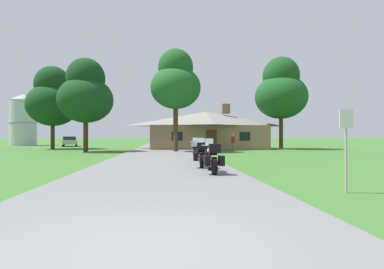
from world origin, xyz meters
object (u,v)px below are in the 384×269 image
(motorcycle_yellow_second_in_row, at_px, (202,155))
(tree_left_near, at_px, (86,94))
(motorcycle_silver_third_in_row, at_px, (202,152))
(metal_signpost_roadside, at_px, (346,140))
(motorcycle_black_farthest_in_row, at_px, (195,150))
(tree_by_lodge_front, at_px, (176,82))
(tree_left_far, at_px, (53,99))
(metal_silo_distant, at_px, (23,120))
(bystander_red_shirt_near_lodge, at_px, (233,142))
(motorcycle_white_nearest_to_camera, at_px, (213,159))
(parked_silver_suv_far_left, at_px, (70,141))
(tree_right_of_lodge, at_px, (281,91))

(motorcycle_yellow_second_in_row, distance_m, tree_left_near, 18.29)
(motorcycle_silver_third_in_row, height_order, metal_signpost_roadside, metal_signpost_roadside)
(motorcycle_black_farthest_in_row, height_order, tree_by_lodge_front, tree_by_lodge_front)
(metal_signpost_roadside, height_order, tree_by_lodge_front, tree_by_lodge_front)
(tree_by_lodge_front, xyz_separation_m, tree_left_far, (-13.71, 7.64, -0.76))
(motorcycle_yellow_second_in_row, distance_m, metal_silo_distant, 42.31)
(motorcycle_silver_third_in_row, distance_m, bystander_red_shirt_near_lodge, 12.44)
(motorcycle_silver_third_in_row, bearing_deg, motorcycle_white_nearest_to_camera, -90.25)
(parked_silver_suv_far_left, bearing_deg, motorcycle_silver_third_in_row, -76.99)
(tree_left_far, bearing_deg, metal_silo_distant, 124.98)
(motorcycle_yellow_second_in_row, xyz_separation_m, motorcycle_black_farthest_in_row, (0.09, 4.07, 0.01))
(bystander_red_shirt_near_lodge, distance_m, tree_by_lodge_front, 7.63)
(tree_right_of_lodge, bearing_deg, motorcycle_black_farthest_in_row, -126.20)
(motorcycle_silver_third_in_row, xyz_separation_m, tree_left_far, (-14.71, 19.70, 5.07))
(parked_silver_suv_far_left, bearing_deg, motorcycle_yellow_second_in_row, -79.02)
(bystander_red_shirt_near_lodge, bearing_deg, tree_right_of_lodge, 117.78)
(tree_left_near, relative_size, metal_silo_distant, 1.10)
(motorcycle_silver_third_in_row, relative_size, tree_right_of_lodge, 0.20)
(motorcycle_white_nearest_to_camera, bearing_deg, metal_silo_distant, 123.74)
(motorcycle_white_nearest_to_camera, height_order, tree_left_far, tree_left_far)
(motorcycle_white_nearest_to_camera, bearing_deg, tree_by_lodge_front, 94.21)
(tree_by_lodge_front, xyz_separation_m, tree_left_near, (-8.33, 1.05, -1.02))
(motorcycle_white_nearest_to_camera, distance_m, tree_left_near, 20.27)
(motorcycle_yellow_second_in_row, distance_m, motorcycle_black_farthest_in_row, 4.07)
(motorcycle_white_nearest_to_camera, distance_m, bystander_red_shirt_near_lodge, 16.56)
(bystander_red_shirt_near_lodge, relative_size, tree_by_lodge_front, 0.18)
(metal_signpost_roadside, relative_size, tree_left_near, 0.25)
(motorcycle_yellow_second_in_row, height_order, metal_silo_distant, metal_silo_distant)
(motorcycle_yellow_second_in_row, height_order, bystander_red_shirt_near_lodge, bystander_red_shirt_near_lodge)
(motorcycle_yellow_second_in_row, bearing_deg, metal_signpost_roadside, -57.45)
(tree_by_lodge_front, distance_m, parked_silver_suv_far_left, 22.53)
(motorcycle_black_farthest_in_row, xyz_separation_m, parked_silver_suv_far_left, (-15.33, 26.30, 0.16))
(motorcycle_black_farthest_in_row, bearing_deg, parked_silver_suv_far_left, 126.73)
(motorcycle_silver_third_in_row, relative_size, motorcycle_black_farthest_in_row, 1.00)
(tree_left_near, bearing_deg, motorcycle_silver_third_in_row, -54.54)
(motorcycle_white_nearest_to_camera, bearing_deg, motorcycle_black_farthest_in_row, 91.64)
(motorcycle_yellow_second_in_row, bearing_deg, metal_silo_distant, 130.52)
(motorcycle_black_farthest_in_row, xyz_separation_m, bystander_red_shirt_near_lodge, (4.45, 9.64, 0.33))
(motorcycle_yellow_second_in_row, height_order, tree_left_near, tree_left_near)
(motorcycle_white_nearest_to_camera, distance_m, parked_silver_suv_far_left, 36.08)
(tree_left_near, distance_m, parked_silver_suv_far_left, 17.08)
(motorcycle_silver_third_in_row, relative_size, metal_silo_distant, 0.26)
(motorcycle_black_farthest_in_row, bearing_deg, bystander_red_shirt_near_lodge, 71.74)
(metal_signpost_roadside, bearing_deg, tree_left_near, 119.60)
(tree_right_of_lodge, relative_size, metal_silo_distant, 1.32)
(motorcycle_white_nearest_to_camera, relative_size, motorcycle_black_farthest_in_row, 1.00)
(metal_silo_distant, bearing_deg, parked_silver_suv_far_left, -28.29)
(tree_left_far, distance_m, metal_silo_distant, 16.17)
(motorcycle_yellow_second_in_row, relative_size, metal_signpost_roadside, 0.97)
(motorcycle_silver_third_in_row, height_order, metal_silo_distant, metal_silo_distant)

